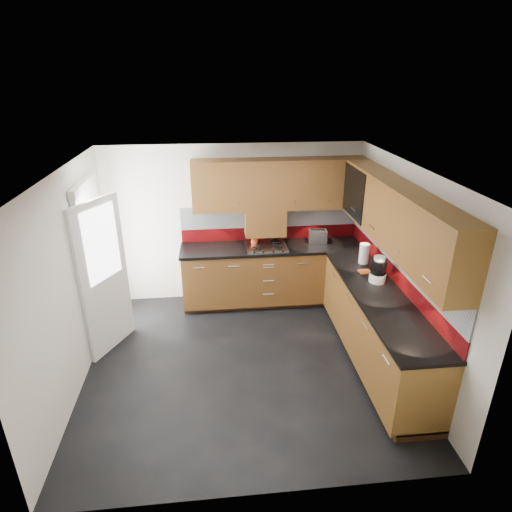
{
  "coord_description": "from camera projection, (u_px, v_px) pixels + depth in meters",
  "views": [
    {
      "loc": [
        -0.32,
        -4.33,
        3.35
      ],
      "look_at": [
        0.21,
        0.65,
        1.16
      ],
      "focal_mm": 30.0,
      "sensor_mm": 36.0,
      "label": 1
    }
  ],
  "objects": [
    {
      "name": "toaster",
      "position": [
        318.0,
        236.0,
        6.47
      ],
      "size": [
        0.29,
        0.2,
        0.2
      ],
      "color": "silver",
      "rests_on": "countertop"
    },
    {
      "name": "extractor_hood",
      "position": [
        265.0,
        222.0,
        6.33
      ],
      "size": [
        0.6,
        0.33,
        0.4
      ],
      "primitive_type": "cube",
      "color": "#583213",
      "rests_on": "room"
    },
    {
      "name": "back_door",
      "position": [
        99.0,
        269.0,
        5.41
      ],
      "size": [
        0.42,
        1.19,
        2.04
      ],
      "color": "white",
      "rests_on": "room"
    },
    {
      "name": "gas_hob",
      "position": [
        266.0,
        246.0,
        6.31
      ],
      "size": [
        0.6,
        0.53,
        0.05
      ],
      "color": "silver",
      "rests_on": "countertop"
    },
    {
      "name": "food_processor",
      "position": [
        378.0,
        270.0,
        5.23
      ],
      "size": [
        0.2,
        0.2,
        0.34
      ],
      "color": "white",
      "rests_on": "countertop"
    },
    {
      "name": "room",
      "position": [
        243.0,
        252.0,
        4.71
      ],
      "size": [
        4.0,
        3.8,
        2.64
      ],
      "color": "black"
    },
    {
      "name": "countertop",
      "position": [
        319.0,
        268.0,
        5.69
      ],
      "size": [
        2.72,
        3.22,
        0.04
      ],
      "color": "black",
      "rests_on": "base_cabinets"
    },
    {
      "name": "glass_cabinet",
      "position": [
        364.0,
        191.0,
        5.7
      ],
      "size": [
        0.32,
        0.8,
        0.66
      ],
      "color": "black",
      "rests_on": "room"
    },
    {
      "name": "utensil_pot",
      "position": [
        255.0,
        239.0,
        6.38
      ],
      "size": [
        0.11,
        0.11,
        0.39
      ],
      "color": "#CF4213",
      "rests_on": "countertop"
    },
    {
      "name": "orange_cloth",
      "position": [
        365.0,
        272.0,
        5.53
      ],
      "size": [
        0.16,
        0.14,
        0.02
      ],
      "primitive_type": "cube",
      "rotation": [
        0.0,
        0.0,
        0.09
      ],
      "color": "#EA581A",
      "rests_on": "countertop"
    },
    {
      "name": "paper_towel",
      "position": [
        364.0,
        254.0,
        5.74
      ],
      "size": [
        0.17,
        0.17,
        0.27
      ],
      "primitive_type": "cylinder",
      "rotation": [
        0.0,
        0.0,
        -0.42
      ],
      "color": "white",
      "rests_on": "countertop"
    },
    {
      "name": "upper_cabinets",
      "position": [
        335.0,
        200.0,
        5.41
      ],
      "size": [
        2.5,
        3.2,
        0.72
      ],
      "color": "#583213",
      "rests_on": "room"
    },
    {
      "name": "base_cabinets",
      "position": [
        317.0,
        299.0,
        5.89
      ],
      "size": [
        2.7,
        3.2,
        0.95
      ],
      "color": "#583213",
      "rests_on": "room"
    },
    {
      "name": "backsplash",
      "position": [
        332.0,
        241.0,
        5.8
      ],
      "size": [
        2.7,
        3.2,
        0.54
      ],
      "color": "maroon",
      "rests_on": "countertop"
    }
  ]
}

